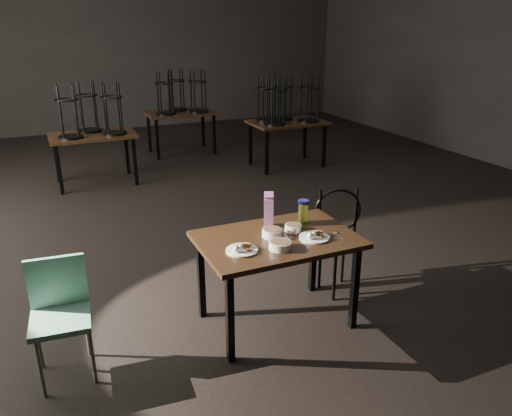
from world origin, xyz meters
name	(u,v)px	position (x,y,z in m)	size (l,w,h in m)	color
room	(218,17)	(-0.06, 0.01, 2.33)	(12.00, 12.04, 3.22)	black
main_table	(277,246)	(-0.46, -2.29, 0.67)	(1.20, 0.80, 0.75)	black
plate_left	(242,249)	(-0.80, -2.40, 0.77)	(0.23, 0.23, 0.07)	white
plate_right	(314,236)	(-0.21, -2.42, 0.77)	(0.23, 0.23, 0.08)	white
bowl_near	(272,233)	(-0.49, -2.26, 0.78)	(0.15, 0.15, 0.06)	white
bowl_far	(293,227)	(-0.29, -2.23, 0.78)	(0.13, 0.13, 0.05)	white
bowl_big	(280,245)	(-0.53, -2.48, 0.78)	(0.16, 0.16, 0.06)	white
juice_carton	(269,210)	(-0.42, -2.06, 0.89)	(0.10, 0.10, 0.29)	#991B87
water_bottle	(303,211)	(-0.14, -2.12, 0.85)	(0.10, 0.10, 0.20)	#9DC139
spoon	(337,233)	(0.00, -2.41, 0.75)	(0.04, 0.18, 0.01)	silver
bentwood_chair	(339,232)	(0.30, -2.01, 0.54)	(0.48, 0.48, 0.92)	black
school_chair	(60,308)	(-2.05, -2.23, 0.50)	(0.42, 0.42, 0.82)	#6AA68E
bg_table_left	(92,132)	(-1.29, 2.07, 0.78)	(1.20, 0.80, 1.48)	black
bg_table_right	(286,118)	(1.71, 1.79, 0.80)	(1.20, 0.80, 1.48)	black
bg_table_far	(180,110)	(0.39, 3.34, 0.78)	(1.20, 0.80, 1.48)	black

